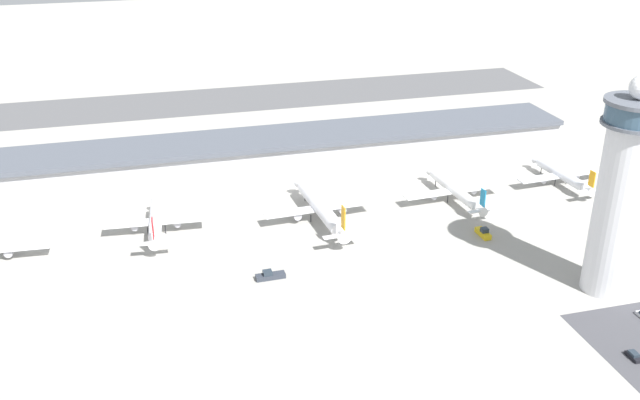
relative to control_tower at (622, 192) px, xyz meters
The scene contains 11 objects.
ground_plane 73.61m from the control_tower, 156.06° to the left, with size 1000.00×1000.00×0.00m, color #9E9B93.
terminal_building 117.44m from the control_tower, 122.50° to the left, with size 204.23×25.00×16.19m.
runway_strip 212.16m from the control_tower, 107.20° to the left, with size 306.34×44.00×0.01m, color #515154.
control_tower is the anchor object (origin of this frame).
airplane_gate_bravo 131.50m from the control_tower, 150.71° to the left, with size 30.68×32.73×12.52m.
airplane_gate_charlie 88.75m from the control_tower, 136.46° to the left, with size 35.97×43.84×14.19m.
airplane_gate_delta 67.42m from the control_tower, 103.48° to the left, with size 35.93×36.98×11.65m.
airplane_gate_echo 74.38m from the control_tower, 66.65° to the left, with size 33.34×32.98×11.14m.
service_truck_catering 93.29m from the control_tower, 161.52° to the left, with size 8.19×2.69×2.51m.
service_truck_fuel 48.05m from the control_tower, 115.10° to the left, with size 2.41×6.72×2.95m.
car_yellow_taxi 40.93m from the control_tower, 112.82° to the right, with size 1.89×4.24×1.55m.
Camera 1 is at (-53.23, -164.86, 100.21)m, focal length 40.00 mm.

